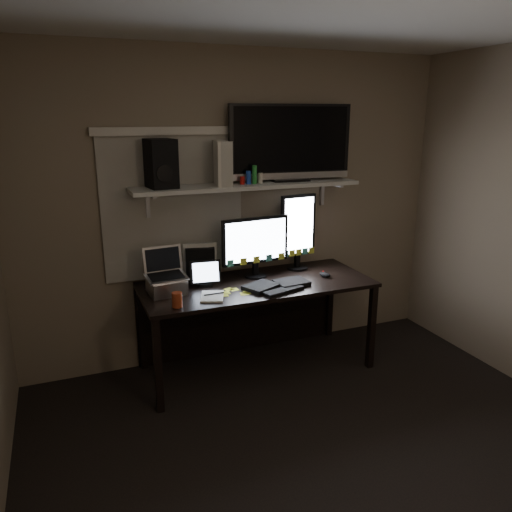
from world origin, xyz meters
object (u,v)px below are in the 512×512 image
laptop (166,273)px  cup (177,300)px  desk (251,299)px  keyboard (276,285)px  tablet (205,273)px  tv (290,143)px  monitor_portrait (298,232)px  mouse (325,274)px  speaker (161,164)px  monitor_landscape (255,247)px  game_console (221,163)px

laptop → cup: laptop is taller
desk → keyboard: 0.34m
keyboard → laptop: size_ratio=1.56×
tablet → tv: (0.77, 0.16, 0.95)m
monitor_portrait → mouse: size_ratio=6.11×
speaker → keyboard: bearing=-31.8°
monitor_landscape → mouse: size_ratio=5.40×
desk → tablet: tablet is taller
monitor_landscape → speaker: 0.98m
cup → desk: bearing=29.3°
desk → tv: 1.29m
mouse → cup: 1.28m
laptop → tv: bearing=5.8°
desk → cup: size_ratio=17.41×
keyboard → tv: (0.27, 0.37, 1.03)m
monitor_landscape → mouse: bearing=-27.0°
monitor_portrait → cup: size_ratio=6.26×
tv → speaker: size_ratio=2.84×
cup → game_console: size_ratio=0.31×
keyboard → desk: bearing=96.2°
desk → laptop: 0.79m
tablet → desk: bearing=13.6°
tablet → game_console: size_ratio=0.71×
keyboard → laptop: bearing=153.5°
monitor_portrait → laptop: (-1.16, -0.21, -0.16)m
cup → game_console: game_console is taller
game_console → laptop: bearing=-150.3°
tablet → cup: (-0.30, -0.34, -0.05)m
game_console → cup: bearing=-126.6°
tablet → game_console: (0.18, 0.12, 0.81)m
monitor_portrait → desk: bearing=-174.6°
desk → laptop: (-0.70, -0.11, 0.34)m
mouse → tv: tv is taller
cup → tv: 1.54m
monitor_portrait → laptop: bearing=-176.6°
monitor_portrait → keyboard: 0.59m
mouse → cup: (-1.26, -0.20, 0.03)m
mouse → game_console: 1.22m
mouse → game_console: game_console is taller
tv → mouse: bearing=-51.8°
keyboard → laptop: (-0.81, 0.15, 0.15)m
monitor_portrait → speaker: 1.27m
desk → keyboard: keyboard is taller
monitor_landscape → monitor_portrait: monitor_portrait is taller
tablet → tv: tv is taller
cup → game_console: 1.09m
monitor_portrait → keyboard: bearing=-141.1°
desk → tv: bearing=16.0°
monitor_landscape → desk: bearing=-157.1°
mouse → cup: bearing=177.4°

